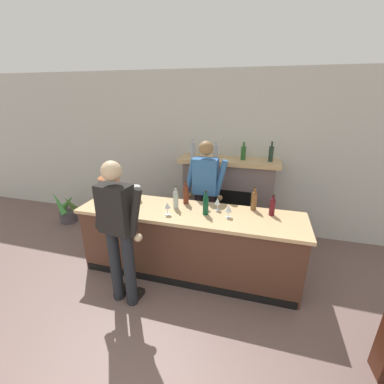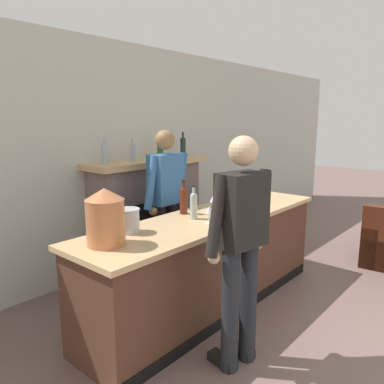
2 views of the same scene
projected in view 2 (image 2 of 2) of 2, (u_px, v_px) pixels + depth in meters
wall_back_panel at (111, 159)px, 4.50m from camera, size 12.00×0.07×2.75m
bar_counter at (210, 261)px, 3.71m from camera, size 2.94×0.75×0.93m
fireplace_stone at (148, 213)px, 4.71m from camera, size 1.65×0.52×1.68m
person_customer at (240, 244)px, 2.70m from camera, size 0.65×0.35×1.74m
person_bartender at (166, 202)px, 4.08m from camera, size 0.66×0.30×1.74m
copper_dispenser at (105, 217)px, 2.74m from camera, size 0.29×0.33×0.43m
ice_bucket_steel at (128, 221)px, 3.06m from camera, size 0.19×0.19×0.20m
wine_bottle_riesling_slim at (226, 198)px, 3.74m from camera, size 0.07×0.07×0.32m
wine_bottle_rose_blush at (234, 187)px, 4.36m from camera, size 0.07×0.07×0.32m
wine_bottle_merlot_tall at (194, 204)px, 3.47m from camera, size 0.07×0.07×0.32m
wine_bottle_port_short at (252, 187)px, 4.47m from camera, size 0.07×0.07×0.28m
wine_bottle_chardonnay_pale at (184, 199)px, 3.66m from camera, size 0.08×0.08×0.34m
wine_glass_front_left at (209, 211)px, 3.32m from camera, size 0.08×0.08×0.16m
wine_glass_by_dispenser at (221, 196)px, 3.94m from camera, size 0.07×0.07×0.17m
wine_glass_mid_counter at (243, 196)px, 3.95m from camera, size 0.08×0.08×0.17m
wine_glass_near_bucket at (214, 198)px, 3.81m from camera, size 0.09×0.09×0.17m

